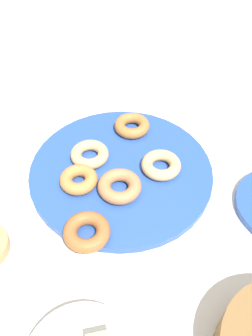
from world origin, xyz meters
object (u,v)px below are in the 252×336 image
donut_0 (161,165)px  donut_3 (132,126)px  donut_4 (90,154)px  donut_1 (79,180)px  donut_5 (87,232)px  donut_2 (120,186)px  donut_plate (121,171)px

donut_0 → donut_3: 0.15m
donut_0 → donut_4: size_ratio=1.01×
donut_1 → donut_3: size_ratio=0.93×
donut_1 → donut_5: same height
donut_3 → donut_5: 0.32m
donut_2 → donut_3: size_ratio=1.06×
donut_0 → donut_5: donut_5 is taller
donut_3 → donut_plate: bearing=56.6°
donut_1 → donut_2: 0.09m
donut_3 → donut_4: bearing=23.7°
donut_1 → donut_3: same height
donut_5 → donut_0: bearing=-153.3°
donut_plate → donut_3: 0.14m
donut_1 → donut_0: bearing=171.5°
donut_plate → donut_5: bearing=48.3°
donut_plate → donut_0: bearing=156.2°
donut_5 → donut_1: bearing=-100.2°
donut_1 → donut_5: (0.02, 0.13, 0.00)m
donut_2 → donut_3: bearing=-120.3°
donut_2 → donut_5: same height
donut_plate → donut_5: (0.12, 0.14, 0.02)m
donut_2 → donut_5: (0.10, 0.08, -0.00)m
donut_plate → donut_4: size_ratio=4.69×
donut_0 → donut_2: donut_2 is taller
donut_plate → donut_4: donut_4 is taller
donut_1 → donut_5: 0.13m
donut_1 → donut_5: bearing=79.8°
donut_0 → donut_4: bearing=-33.9°
donut_2 → donut_1: bearing=-34.2°
donut_plate → donut_2: 0.07m
donut_plate → donut_0: 0.09m
donut_2 → donut_4: (0.03, -0.11, -0.00)m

